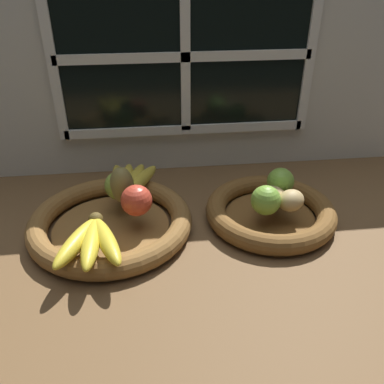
% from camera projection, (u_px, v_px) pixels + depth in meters
% --- Properties ---
extents(ground_plane, '(1.40, 0.90, 0.03)m').
position_uv_depth(ground_plane, '(199.00, 229.00, 0.91)').
color(ground_plane, brown).
extents(back_wall, '(1.40, 0.05, 0.55)m').
position_uv_depth(back_wall, '(185.00, 67.00, 1.02)').
color(back_wall, silver).
rests_on(back_wall, ground_plane).
extents(fruit_bowl_left, '(0.36, 0.36, 0.05)m').
position_uv_depth(fruit_bowl_left, '(111.00, 222.00, 0.88)').
color(fruit_bowl_left, brown).
rests_on(fruit_bowl_left, ground_plane).
extents(fruit_bowl_right, '(0.29, 0.29, 0.05)m').
position_uv_depth(fruit_bowl_right, '(270.00, 211.00, 0.91)').
color(fruit_bowl_right, brown).
rests_on(fruit_bowl_right, ground_plane).
extents(apple_red_right, '(0.07, 0.07, 0.07)m').
position_uv_depth(apple_red_right, '(136.00, 200.00, 0.85)').
color(apple_red_right, '#CC422D').
rests_on(apple_red_right, fruit_bowl_left).
extents(apple_green_back, '(0.07, 0.07, 0.07)m').
position_uv_depth(apple_green_back, '(119.00, 186.00, 0.90)').
color(apple_green_back, '#8CAD3D').
rests_on(apple_green_back, fruit_bowl_left).
extents(pear_brown, '(0.07, 0.07, 0.09)m').
position_uv_depth(pear_brown, '(122.00, 185.00, 0.88)').
color(pear_brown, olive).
rests_on(pear_brown, fruit_bowl_left).
extents(banana_bunch_front, '(0.14, 0.17, 0.03)m').
position_uv_depth(banana_bunch_front, '(92.00, 241.00, 0.75)').
color(banana_bunch_front, yellow).
rests_on(banana_bunch_front, fruit_bowl_left).
extents(banana_bunch_back, '(0.13, 0.17, 0.03)m').
position_uv_depth(banana_bunch_back, '(130.00, 181.00, 0.96)').
color(banana_bunch_back, gold).
rests_on(banana_bunch_back, fruit_bowl_left).
extents(potato_small, '(0.08, 0.07, 0.05)m').
position_uv_depth(potato_small, '(291.00, 200.00, 0.86)').
color(potato_small, tan).
rests_on(potato_small, fruit_bowl_right).
extents(potato_large, '(0.08, 0.07, 0.04)m').
position_uv_depth(potato_large, '(272.00, 195.00, 0.89)').
color(potato_large, tan).
rests_on(potato_large, fruit_bowl_right).
extents(lime_near, '(0.06, 0.06, 0.06)m').
position_uv_depth(lime_near, '(266.00, 200.00, 0.85)').
color(lime_near, '#7AAD3D').
rests_on(lime_near, fruit_bowl_right).
extents(lime_far, '(0.06, 0.06, 0.06)m').
position_uv_depth(lime_far, '(280.00, 181.00, 0.92)').
color(lime_far, '#7AAD3D').
rests_on(lime_far, fruit_bowl_right).
extents(chili_pepper, '(0.11, 0.02, 0.02)m').
position_uv_depth(chili_pepper, '(278.00, 202.00, 0.88)').
color(chili_pepper, red).
rests_on(chili_pepper, fruit_bowl_right).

